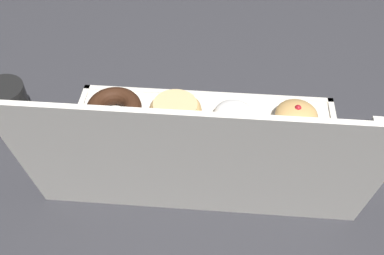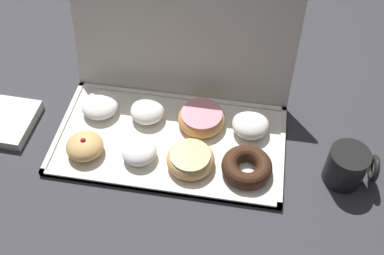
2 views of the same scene
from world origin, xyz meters
The scene contains 13 objects.
ground_plane centered at (0.00, 0.00, 0.00)m, with size 3.00×3.00×0.00m, color #333338.
donut_box centered at (0.00, 0.00, 0.01)m, with size 0.55×0.29×0.01m.
box_lid_open centered at (0.00, 0.18, 0.15)m, with size 0.55×0.31×0.01m, color silver.
jelly_filled_donut_0 centered at (-0.19, -0.07, 0.03)m, with size 0.09×0.09×0.05m.
powdered_filled_donut_1 centered at (-0.06, -0.06, 0.03)m, with size 0.08×0.08×0.04m.
glazed_ring_donut_2 centered at (0.06, -0.06, 0.03)m, with size 0.11×0.11×0.04m.
chocolate_cake_ring_donut_3 centered at (0.19, -0.06, 0.03)m, with size 0.12×0.12×0.04m.
powdered_filled_donut_4 centered at (-0.19, 0.06, 0.03)m, with size 0.09×0.09×0.04m.
powdered_filled_donut_5 centered at (-0.07, 0.06, 0.03)m, with size 0.08×0.08×0.05m.
pink_frosted_donut_6 centered at (0.07, 0.06, 0.03)m, with size 0.12×0.12×0.04m.
powdered_filled_donut_7 centered at (0.19, 0.06, 0.03)m, with size 0.09×0.09×0.05m.
coffee_mug centered at (0.41, -0.04, 0.05)m, with size 0.11×0.09×0.09m.
napkin_stack centered at (-0.42, -0.01, 0.01)m, with size 0.15×0.15×0.02m, color white.
Camera 2 is at (0.17, -0.67, 0.87)m, focal length 42.86 mm.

